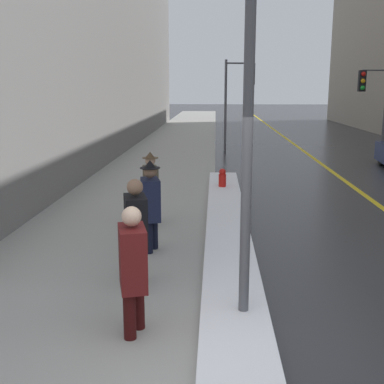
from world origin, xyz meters
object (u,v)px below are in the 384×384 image
object	(u,v)px
pedestrian_nearside	(133,265)
fire_hydrant	(222,182)
pedestrian_in_fedora	(151,202)
lamp_post	(250,43)
traffic_light_near	(241,86)
pedestrian_trailing	(136,227)
pedestrian_with_shoulder_bag	(151,185)
traffic_light_far	(371,91)

from	to	relation	value
pedestrian_nearside	fire_hydrant	world-z (taller)	pedestrian_nearside
pedestrian_in_fedora	lamp_post	bearing A→B (deg)	14.56
traffic_light_near	pedestrian_in_fedora	world-z (taller)	traffic_light_near
fire_hydrant	pedestrian_trailing	bearing A→B (deg)	-102.11
pedestrian_in_fedora	pedestrian_with_shoulder_bag	bearing A→B (deg)	173.37
lamp_post	traffic_light_far	bearing A→B (deg)	68.65
traffic_light_near	fire_hydrant	size ratio (longest dim) A/B	5.69
pedestrian_trailing	traffic_light_far	bearing A→B (deg)	138.33
lamp_post	pedestrian_nearside	bearing A→B (deg)	-168.98
traffic_light_far	pedestrian_trailing	distance (m)	17.16
traffic_light_far	pedestrian_with_shoulder_bag	distance (m)	14.55
lamp_post	pedestrian_with_shoulder_bag	distance (m)	5.27
traffic_light_near	pedestrian_in_fedora	distance (m)	13.68
traffic_light_far	pedestrian_in_fedora	world-z (taller)	traffic_light_far
pedestrian_nearside	traffic_light_far	bearing A→B (deg)	140.95
fire_hydrant	pedestrian_in_fedora	bearing A→B (deg)	-105.52
traffic_light_near	pedestrian_with_shoulder_bag	bearing A→B (deg)	-110.28
traffic_light_near	pedestrian_in_fedora	bearing A→B (deg)	-107.85
pedestrian_nearside	pedestrian_trailing	world-z (taller)	pedestrian_trailing
traffic_light_far	pedestrian_in_fedora	distance (m)	15.87
pedestrian_nearside	pedestrian_with_shoulder_bag	xyz separation A→B (m)	(-0.41, 4.61, -0.02)
pedestrian_nearside	pedestrian_in_fedora	size ratio (longest dim) A/B	0.95
pedestrian_trailing	pedestrian_in_fedora	bearing A→B (deg)	165.06
pedestrian_nearside	lamp_post	bearing A→B (deg)	86.77
lamp_post	traffic_light_near	bearing A→B (deg)	87.39
pedestrian_trailing	pedestrian_in_fedora	distance (m)	1.46
traffic_light_near	pedestrian_with_shoulder_bag	size ratio (longest dim) A/B	2.59
pedestrian_in_fedora	pedestrian_with_shoulder_bag	xyz separation A→B (m)	(-0.23, 1.72, -0.05)
lamp_post	pedestrian_trailing	xyz separation A→B (m)	(-1.47, 1.18, -2.40)
traffic_light_far	pedestrian_in_fedora	bearing A→B (deg)	56.44
pedestrian_in_fedora	traffic_light_near	bearing A→B (deg)	156.46
traffic_light_near	pedestrian_nearside	bearing A→B (deg)	-105.59
pedestrian_in_fedora	pedestrian_with_shoulder_bag	size ratio (longest dim) A/B	1.05
traffic_light_far	lamp_post	bearing A→B (deg)	64.89
lamp_post	pedestrian_with_shoulder_bag	size ratio (longest dim) A/B	3.62
lamp_post	pedestrian_nearside	world-z (taller)	lamp_post
fire_hydrant	traffic_light_far	bearing A→B (deg)	54.01
pedestrian_nearside	pedestrian_in_fedora	xyz separation A→B (m)	(-0.18, 2.89, 0.03)
pedestrian_trailing	pedestrian_with_shoulder_bag	size ratio (longest dim) A/B	1.02
lamp_post	pedestrian_trailing	bearing A→B (deg)	141.21
pedestrian_nearside	fire_hydrant	size ratio (longest dim) A/B	2.19
pedestrian_nearside	fire_hydrant	distance (m)	7.67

